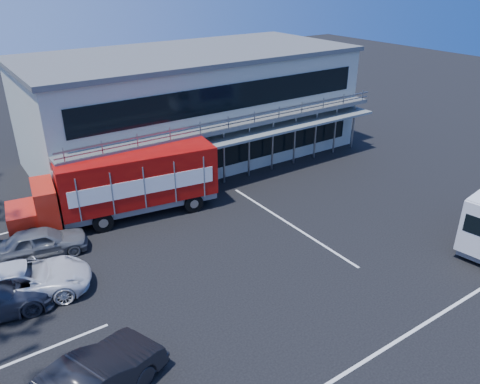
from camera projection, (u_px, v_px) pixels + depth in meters
ground at (296, 261)px, 21.68m from camera, size 120.00×120.00×0.00m
building at (192, 105)px, 32.74m from camera, size 22.40×12.00×7.30m
red_truck at (124, 183)px, 24.82m from camera, size 10.95×4.03×3.60m
parked_car_c at (24, 281)px, 19.09m from camera, size 5.76×3.75×1.47m
parked_car_e at (42, 242)px, 21.90m from camera, size 4.31×2.39×1.39m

